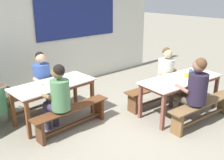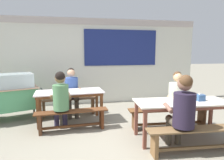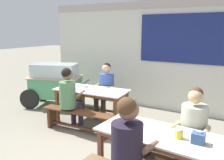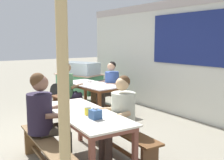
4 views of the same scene
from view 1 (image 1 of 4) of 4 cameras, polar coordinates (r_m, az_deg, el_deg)
name	(u,v)px [view 1 (image 1 of 4)]	position (r m, az deg, el deg)	size (l,w,h in m)	color
ground_plane	(132,126)	(4.82, 4.56, -10.36)	(40.00, 40.00, 0.00)	gray
backdrop_wall	(54,32)	(6.59, -12.90, 10.45)	(6.46, 0.23, 2.69)	silver
dining_table_far	(53,87)	(4.90, -12.99, -1.64)	(1.60, 0.81, 0.75)	silver
dining_table_near	(181,82)	(5.24, 15.22, -0.40)	(1.81, 0.83, 0.75)	beige
bench_far_back	(40,98)	(5.50, -15.77, -3.85)	(1.52, 0.38, 0.44)	brown
bench_far_front	(72,115)	(4.63, -8.95, -7.84)	(1.53, 0.37, 0.44)	#57311A
bench_near_back	(159,91)	(5.70, 10.59, -2.34)	(1.80, 0.42, 0.44)	brown
bench_near_front	(203,109)	(5.08, 19.72, -6.11)	(1.70, 0.39, 0.44)	brown
person_right_near_table	(167,72)	(5.65, 12.32, 1.66)	(0.48, 0.54, 1.25)	#44312A
person_near_front	(194,88)	(4.75, 18.00, -1.71)	(0.49, 0.60, 1.32)	#463F33
person_left_back_turned	(58,95)	(4.38, -12.00, -3.28)	(0.46, 0.55, 1.28)	#322D48
person_center_facing	(44,79)	(5.33, -15.07, 0.31)	(0.47, 0.58, 1.25)	#443B31
tissue_box	(193,72)	(5.46, 17.77, 1.67)	(0.14, 0.13, 0.15)	#32558B
condiment_jar	(186,74)	(5.30, 16.34, 1.21)	(0.09, 0.09, 0.12)	yellow
soup_bowl	(40,84)	(4.85, -15.94, -0.87)	(0.12, 0.12, 0.04)	silver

